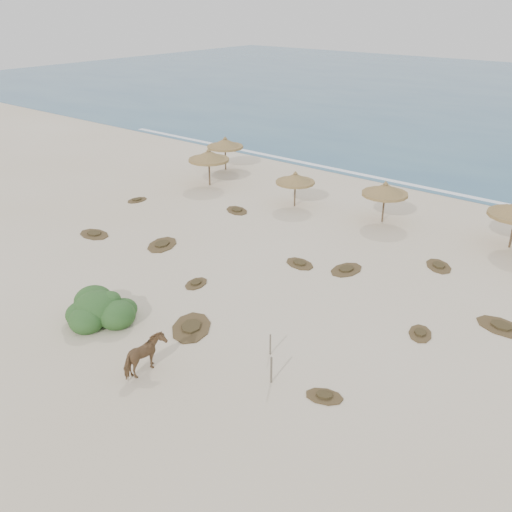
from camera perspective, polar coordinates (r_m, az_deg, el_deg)
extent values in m
plane|color=beige|center=(27.46, -5.27, -6.47)|extent=(160.00, 160.00, 0.00)
cube|color=white|center=(47.87, 16.95, 6.45)|extent=(70.00, 0.60, 0.01)
cylinder|color=brown|center=(50.90, -3.07, 9.85)|extent=(0.13, 0.13, 2.21)
cylinder|color=olive|center=(50.67, -3.10, 10.85)|extent=(4.18, 4.18, 0.19)
cone|color=olive|center=(50.59, -3.11, 11.23)|extent=(4.04, 4.04, 0.79)
cone|color=olive|center=(50.48, -3.12, 11.75)|extent=(0.38, 0.38, 0.23)
cylinder|color=brown|center=(46.59, -4.69, 8.44)|extent=(0.13, 0.13, 2.30)
cylinder|color=olive|center=(46.33, -4.73, 9.56)|extent=(3.87, 3.87, 0.20)
cone|color=olive|center=(46.24, -4.75, 10.00)|extent=(3.74, 3.74, 0.82)
cone|color=olive|center=(46.11, -4.77, 10.59)|extent=(0.39, 0.39, 0.24)
cylinder|color=brown|center=(41.77, 3.91, 6.30)|extent=(0.11, 0.11, 1.98)
cylinder|color=olive|center=(41.52, 3.94, 7.37)|extent=(3.14, 3.14, 0.17)
cone|color=olive|center=(41.43, 3.95, 7.79)|extent=(3.04, 3.04, 0.71)
cone|color=olive|center=(41.30, 3.97, 8.35)|extent=(0.34, 0.34, 0.21)
cylinder|color=brown|center=(39.60, 12.63, 4.83)|extent=(0.12, 0.12, 2.17)
cylinder|color=olive|center=(39.31, 12.75, 6.07)|extent=(4.05, 4.05, 0.19)
cone|color=olive|center=(39.20, 12.80, 6.54)|extent=(3.92, 3.92, 0.78)
cone|color=olive|center=(39.07, 12.86, 7.19)|extent=(0.37, 0.37, 0.23)
imported|color=brown|center=(23.91, -11.07, -9.79)|extent=(0.99, 1.97, 1.62)
cylinder|color=#6B6050|center=(23.08, 1.54, -11.32)|extent=(0.12, 0.12, 1.19)
cylinder|color=#6B6050|center=(24.75, 1.44, -8.83)|extent=(0.09, 0.09, 1.00)
ellipsoid|color=#326029|center=(28.11, -15.59, -5.12)|extent=(2.22, 2.22, 1.67)
ellipsoid|color=#326029|center=(27.61, -13.77, -5.75)|extent=(1.78, 1.78, 1.33)
ellipsoid|color=#326029|center=(29.01, -15.93, -4.31)|extent=(1.89, 1.89, 1.42)
ellipsoid|color=#326029|center=(27.67, -16.57, -6.17)|extent=(1.67, 1.67, 1.25)
ellipsoid|color=#326029|center=(28.27, -16.99, -5.57)|extent=(1.56, 1.56, 1.17)
ellipsoid|color=#326029|center=(28.24, -13.11, -5.20)|extent=(1.33, 1.33, 1.00)
ellipsoid|color=#326029|center=(27.96, -14.37, -4.23)|extent=(1.00, 1.00, 0.75)
ellipsoid|color=#326029|center=(28.20, -15.92, -4.03)|extent=(0.89, 0.89, 0.67)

